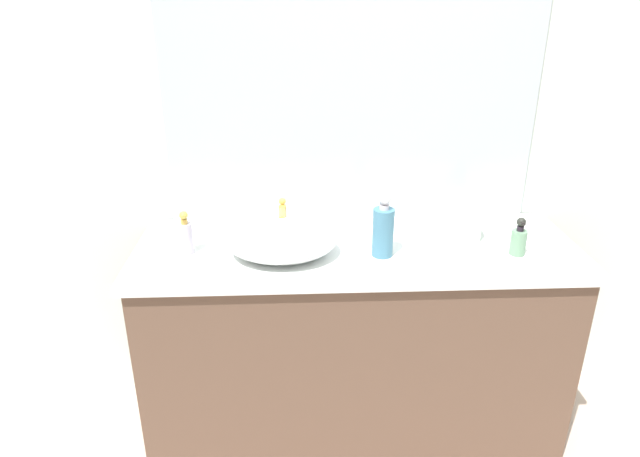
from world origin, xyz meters
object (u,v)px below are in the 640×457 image
at_px(sink_basin, 282,240).
at_px(candle_jar, 548,240).
at_px(soap_dispenser, 519,240).
at_px(tissue_box, 463,218).
at_px(perfume_bottle, 383,229).
at_px(lotion_bottle, 186,236).

distance_m(sink_basin, candle_jar, 1.00).
xyz_separation_m(soap_dispenser, tissue_box, (-0.16, 0.17, 0.02)).
bearing_deg(candle_jar, soap_dispenser, -153.97).
distance_m(sink_basin, soap_dispenser, 0.86).
height_order(soap_dispenser, perfume_bottle, perfume_bottle).
distance_m(soap_dispenser, perfume_bottle, 0.50).
xyz_separation_m(perfume_bottle, candle_jar, (0.64, 0.06, -0.08)).
height_order(soap_dispenser, tissue_box, tissue_box).
relative_size(sink_basin, soap_dispenser, 2.77).
height_order(soap_dispenser, lotion_bottle, lotion_bottle).
xyz_separation_m(tissue_box, candle_jar, (0.30, -0.10, -0.05)).
relative_size(soap_dispenser, tissue_box, 0.83).
relative_size(soap_dispenser, candle_jar, 3.14).
bearing_deg(lotion_bottle, soap_dispenser, -3.07).
xyz_separation_m(soap_dispenser, candle_jar, (0.15, 0.07, -0.04)).
relative_size(perfume_bottle, candle_jar, 5.26).
height_order(lotion_bottle, candle_jar, lotion_bottle).
bearing_deg(soap_dispenser, perfume_bottle, 178.34).
bearing_deg(lotion_bottle, candle_jar, 0.27).
distance_m(sink_basin, perfume_bottle, 0.37).
xyz_separation_m(sink_basin, candle_jar, (1.00, 0.03, -0.04)).
bearing_deg(candle_jar, lotion_bottle, -179.73).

